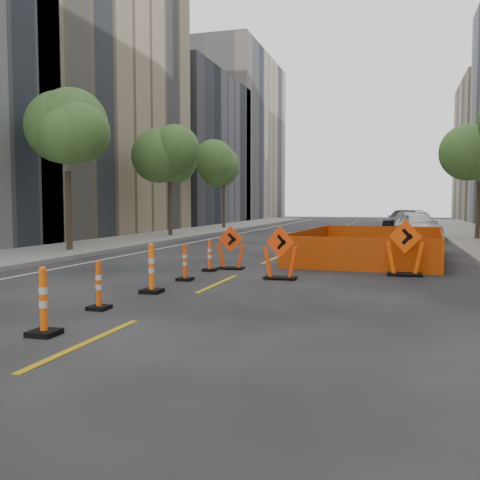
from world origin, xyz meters
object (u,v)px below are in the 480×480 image
(channelizer_5, at_px, (185,262))
(parked_car_far, at_px, (403,220))
(channelizer_3, at_px, (99,285))
(parked_car_mid, at_px, (415,223))
(channelizer_6, at_px, (210,255))
(chevron_sign_center, at_px, (280,253))
(chevron_sign_left, at_px, (231,248))
(chevron_sign_right, at_px, (405,248))
(parked_car_near, at_px, (418,225))
(channelizer_2, at_px, (43,301))
(channelizer_4, at_px, (151,268))

(channelizer_5, relative_size, parked_car_far, 0.19)
(channelizer_3, bearing_deg, channelizer_5, 88.35)
(parked_car_far, bearing_deg, parked_car_mid, -69.27)
(channelizer_6, xyz_separation_m, chevron_sign_center, (2.39, -1.07, 0.24))
(chevron_sign_left, height_order, parked_car_far, parked_car_far)
(chevron_sign_right, bearing_deg, parked_car_far, 113.41)
(channelizer_5, xyz_separation_m, parked_car_mid, (6.45, 23.95, 0.23))
(chevron_sign_center, xyz_separation_m, parked_car_near, (4.10, 17.95, 0.06))
(channelizer_3, bearing_deg, channelizer_2, -82.54)
(channelizer_5, height_order, chevron_sign_center, chevron_sign_center)
(channelizer_6, bearing_deg, parked_car_far, 78.05)
(channelizer_2, relative_size, parked_car_mid, 0.25)
(channelizer_2, bearing_deg, channelizer_6, 91.28)
(chevron_sign_left, distance_m, parked_car_near, 17.32)
(chevron_sign_right, height_order, parked_car_far, chevron_sign_right)
(channelizer_2, height_order, channelizer_5, channelizer_2)
(channelizer_5, distance_m, chevron_sign_left, 2.70)
(channelizer_4, bearing_deg, chevron_sign_left, 84.84)
(channelizer_6, distance_m, chevron_sign_right, 5.63)
(channelizer_6, xyz_separation_m, chevron_sign_left, (0.47, 0.64, 0.19))
(channelizer_5, xyz_separation_m, chevron_sign_left, (0.44, 2.66, 0.17))
(channelizer_2, relative_size, parked_car_far, 0.21)
(channelizer_2, bearing_deg, chevron_sign_right, 57.99)
(chevron_sign_left, relative_size, parked_car_near, 0.29)
(channelizer_3, height_order, channelizer_4, channelizer_4)
(chevron_sign_left, relative_size, parked_car_far, 0.26)
(chevron_sign_right, bearing_deg, chevron_sign_left, -156.74)
(parked_car_mid, bearing_deg, channelizer_6, -123.34)
(parked_car_mid, bearing_deg, chevron_sign_center, -116.97)
(channelizer_2, relative_size, chevron_sign_center, 0.75)
(chevron_sign_left, bearing_deg, channelizer_2, -89.34)
(channelizer_2, distance_m, parked_car_near, 25.74)
(channelizer_3, distance_m, parked_car_far, 33.87)
(chevron_sign_right, height_order, parked_car_mid, chevron_sign_right)
(channelizer_3, bearing_deg, parked_car_mid, 76.80)
(channelizer_3, distance_m, parked_car_near, 23.86)
(channelizer_4, xyz_separation_m, channelizer_6, (-0.05, 4.03, -0.09))
(channelizer_6, relative_size, parked_car_far, 0.18)
(chevron_sign_center, height_order, parked_car_mid, parked_car_mid)
(parked_car_near, bearing_deg, chevron_sign_right, -105.90)
(channelizer_2, bearing_deg, parked_car_mid, 78.14)
(channelizer_3, xyz_separation_m, parked_car_near, (6.57, 22.93, 0.29))
(chevron_sign_center, xyz_separation_m, parked_car_mid, (4.09, 23.00, 0.00))
(channelizer_6, distance_m, chevron_sign_center, 2.62)
(channelizer_3, xyz_separation_m, parked_car_far, (5.87, 33.36, 0.28))
(channelizer_5, bearing_deg, parked_car_near, 71.15)
(channelizer_4, bearing_deg, channelizer_5, 90.42)
(chevron_sign_left, height_order, chevron_sign_right, chevron_sign_right)
(channelizer_3, xyz_separation_m, parked_car_mid, (6.56, 27.98, 0.24))
(channelizer_3, bearing_deg, parked_car_far, 80.03)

